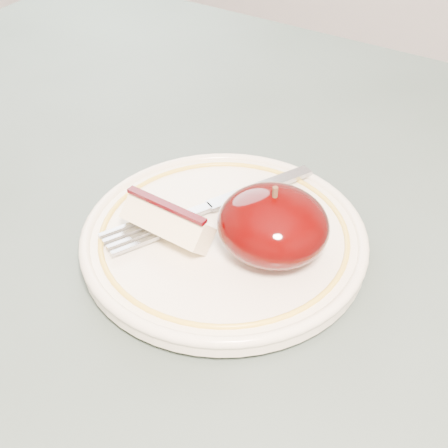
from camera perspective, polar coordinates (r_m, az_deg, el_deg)
The scene contains 5 objects.
table at distance 0.59m, azimuth -8.96°, elevation -6.01°, with size 0.90×0.90×0.75m.
plate at distance 0.49m, azimuth 0.00°, elevation -1.27°, with size 0.22×0.22×0.02m.
apple_half at distance 0.45m, azimuth 4.50°, elevation -0.07°, with size 0.08×0.08×0.06m.
apple_wedge at distance 0.47m, azimuth -5.21°, elevation 0.15°, with size 0.07×0.03×0.03m.
fork at distance 0.50m, azimuth -1.48°, elevation 1.54°, with size 0.10×0.18×0.00m.
Camera 1 is at (0.30, -0.30, 1.08)m, focal length 50.00 mm.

